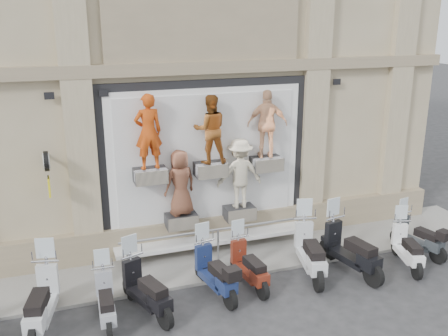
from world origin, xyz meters
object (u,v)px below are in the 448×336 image
Objects in this scene: scooter_f at (249,258)px; scooter_j at (419,230)px; scooter_h at (351,240)px; scooter_e at (215,264)px; guard_rail at (218,245)px; scooter_d at (146,280)px; scooter_c at (105,292)px; scooter_g at (311,242)px; clock_sign_bracket at (47,167)px; scooter_b at (41,291)px; scooter_i at (408,240)px.

scooter_j is (4.83, 0.05, -0.02)m from scooter_f.
scooter_e is at bearing 166.58° from scooter_h.
scooter_f is 0.84× the size of scooter_h.
guard_rail is 2.77m from scooter_d.
scooter_h reaches higher than scooter_e.
scooter_c is 8.15m from scooter_j.
scooter_g is 1.23× the size of scooter_j.
scooter_c is 1.00× the size of scooter_j.
clock_sign_bracket is at bearing 114.33° from scooter_c.
scooter_d is at bearing 7.97° from scooter_b.
scooter_g is (2.46, 0.10, 0.10)m from scooter_e.
scooter_e is at bearing 168.17° from scooter_j.
scooter_b reaches higher than scooter_j.
scooter_i is (2.51, -0.43, -0.15)m from scooter_g.
scooter_g is 1.01m from scooter_h.
guard_rail is 3.31m from scooter_h.
scooter_g reaches higher than scooter_c.
scooter_c is at bearing -68.13° from clock_sign_bracket.
scooter_c is 0.81× the size of scooter_h.
scooter_h is 1.21× the size of scooter_i.
scooter_b is 1.20× the size of scooter_c.
scooter_g is (5.80, -1.82, -1.94)m from clock_sign_bracket.
scooter_h is at bearing 12.01° from scooter_b.
scooter_e is 1.05× the size of scooter_f.
scooter_i is (4.97, -0.33, -0.05)m from scooter_e.
scooter_c is 0.97× the size of scooter_f.
clock_sign_bracket is 0.53× the size of scooter_d.
scooter_i reaches higher than guard_rail.
guard_rail is at bearing 32.97° from scooter_c.
scooter_b is at bearing 155.78° from scooter_d.
scooter_b is at bearing -165.67° from scooter_i.
scooter_e is (2.44, 0.32, 0.06)m from scooter_c.
clock_sign_bracket reaches higher than scooter_c.
scooter_d is 1.62m from scooter_e.
scooter_c is 7.41m from scooter_i.
scooter_f is (0.30, -1.36, 0.26)m from guard_rail.
scooter_d is 1.12× the size of scooter_j.
scooter_c is 0.82× the size of scooter_g.
scooter_j is (9.03, -1.78, -2.10)m from clock_sign_bracket.
scooter_b is 4.54m from scooter_f.
scooter_e is 5.69m from scooter_j.
clock_sign_bracket is 3.20m from scooter_c.
guard_rail is 2.36m from scooter_g.
scooter_g reaches higher than scooter_i.
clock_sign_bracket is 3.43m from scooter_d.
scooter_c reaches higher than scooter_j.
scooter_e is 1.07× the size of scooter_i.
scooter_e is 4.98m from scooter_i.
scooter_j is at bearing 13.78° from scooter_b.
scooter_h is 2.27m from scooter_j.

